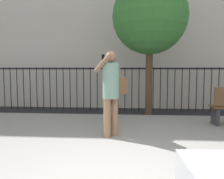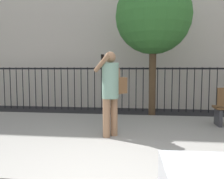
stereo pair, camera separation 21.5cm
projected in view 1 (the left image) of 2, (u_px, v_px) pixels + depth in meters
name	position (u px, v px, depth m)	size (l,w,h in m)	color
sidewalk	(127.00, 138.00, 5.06)	(28.00, 4.40, 0.15)	gray
iron_fence	(128.00, 83.00, 8.65)	(12.03, 0.04, 1.60)	black
pedestrian_on_phone	(112.00, 88.00, 4.86)	(0.69, 0.69, 1.74)	#936B4C
street_tree_mid	(150.00, 17.00, 7.34)	(2.34, 2.34, 4.33)	#4C3823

